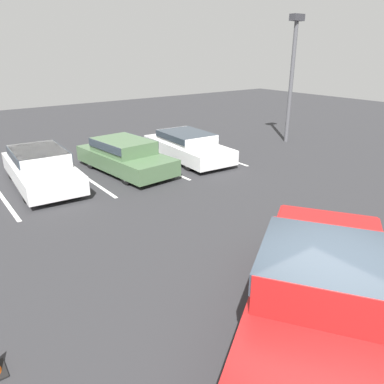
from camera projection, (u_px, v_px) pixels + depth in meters
The scene contains 11 objects.
ground_plane at pixel (323, 358), 5.79m from camera, with size 60.00×60.00×0.00m, color #2D2D30.
stall_stripe_a at pixel (1, 195), 12.20m from camera, with size 0.12×4.99×0.01m, color white.
stall_stripe_b at pixel (87, 178), 13.84m from camera, with size 0.12×4.99×0.01m, color white.
stall_stripe_c at pixel (154, 164), 15.47m from camera, with size 0.12×4.99×0.01m, color white.
stall_stripe_d at pixel (209, 153), 17.10m from camera, with size 0.12×4.99×0.01m, color white.
pickup_truck at pixel (323, 291), 5.94m from camera, with size 5.70×4.76×1.73m.
parked_sedan_a at pixel (41, 166), 12.94m from camera, with size 2.09×4.76×1.25m.
parked_sedan_b at pixel (125, 155), 14.37m from camera, with size 2.26×4.62×1.24m.
parked_sedan_c at pixel (187, 145), 15.97m from camera, with size 2.10×4.68×1.16m.
light_post at pixel (292, 68), 17.99m from camera, with size 0.70×0.36×5.97m.
wheel_stop_curb at pixel (48, 159), 15.99m from camera, with size 1.90×0.20×0.14m, color #B7B2A8.
Camera 1 is at (-4.31, -2.38, 4.47)m, focal length 35.00 mm.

